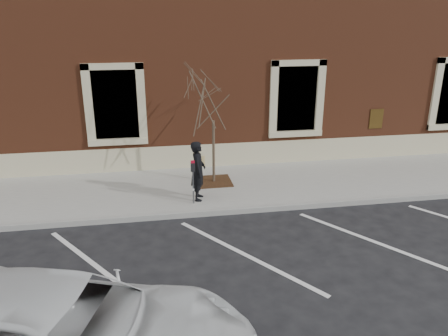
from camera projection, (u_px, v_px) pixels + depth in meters
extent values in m
plane|color=#28282B|center=(228.00, 213.00, 11.86)|extent=(120.00, 120.00, 0.00)
cube|color=#B1AFA6|center=(218.00, 187.00, 13.46)|extent=(40.00, 3.50, 0.15)
cube|color=#9E9E99|center=(228.00, 212.00, 11.79)|extent=(40.00, 0.12, 0.15)
cube|color=brown|center=(194.00, 43.00, 17.73)|extent=(40.00, 8.50, 8.00)
cube|color=#C0B792|center=(210.00, 155.00, 14.96)|extent=(40.00, 0.06, 0.80)
cube|color=black|center=(116.00, 104.00, 13.97)|extent=(1.40, 0.30, 2.20)
cube|color=#C0B792|center=(118.00, 141.00, 14.22)|extent=(1.90, 0.20, 0.20)
cube|color=black|center=(295.00, 98.00, 14.93)|extent=(1.40, 0.30, 2.20)
cube|color=#C0B792|center=(295.00, 133.00, 15.17)|extent=(1.90, 0.20, 0.20)
imported|color=black|center=(198.00, 171.00, 12.14)|extent=(0.51, 0.68, 1.69)
cylinder|color=#595B60|center=(193.00, 187.00, 11.97)|extent=(0.04, 0.04, 0.94)
cube|color=black|center=(193.00, 167.00, 11.78)|extent=(0.11, 0.08, 0.25)
cube|color=red|center=(193.00, 162.00, 11.73)|extent=(0.10, 0.08, 0.06)
cube|color=white|center=(193.00, 190.00, 11.95)|extent=(0.05, 0.00, 0.07)
cube|color=#462916|center=(214.00, 181.00, 13.68)|extent=(1.08, 1.08, 0.03)
cylinder|color=#503B30|center=(214.00, 152.00, 13.36)|extent=(0.08, 0.08, 1.96)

